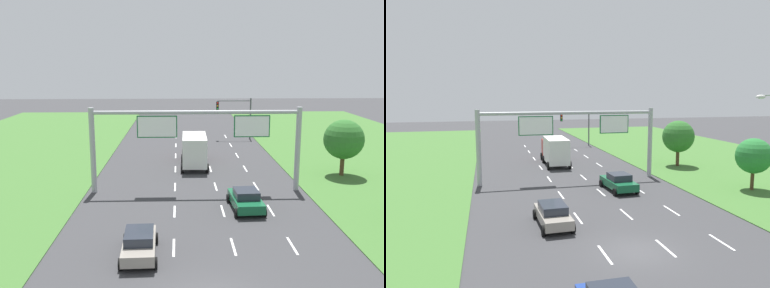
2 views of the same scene
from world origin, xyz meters
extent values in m
cube|color=white|center=(-1.75, 6.00, 0.00)|extent=(0.14, 2.40, 0.01)
cube|color=white|center=(-1.75, 12.00, 0.00)|extent=(0.14, 2.40, 0.01)
cube|color=white|center=(-1.75, 18.00, 0.00)|extent=(0.14, 2.40, 0.01)
cube|color=white|center=(-1.75, 24.00, 0.00)|extent=(0.14, 2.40, 0.01)
cube|color=white|center=(-1.75, 30.00, 0.00)|extent=(0.14, 2.40, 0.01)
cube|color=white|center=(-1.75, 36.00, 0.00)|extent=(0.14, 2.40, 0.01)
cube|color=white|center=(-1.75, 42.00, 0.00)|extent=(0.14, 2.40, 0.01)
cube|color=white|center=(1.75, 6.00, 0.00)|extent=(0.14, 2.40, 0.01)
cube|color=white|center=(1.75, 12.00, 0.00)|extent=(0.14, 2.40, 0.01)
cube|color=white|center=(1.75, 18.00, 0.00)|extent=(0.14, 2.40, 0.01)
cube|color=white|center=(1.75, 24.00, 0.00)|extent=(0.14, 2.40, 0.01)
cube|color=white|center=(1.75, 30.00, 0.00)|extent=(0.14, 2.40, 0.01)
cube|color=white|center=(1.75, 36.00, 0.00)|extent=(0.14, 2.40, 0.01)
cube|color=white|center=(1.75, 42.00, 0.00)|extent=(0.14, 2.40, 0.01)
cube|color=white|center=(5.25, 6.00, 0.00)|extent=(0.14, 2.40, 0.01)
cube|color=white|center=(5.25, 12.00, 0.00)|extent=(0.14, 2.40, 0.01)
cube|color=white|center=(5.25, 18.00, 0.00)|extent=(0.14, 2.40, 0.01)
cube|color=white|center=(5.25, 24.00, 0.00)|extent=(0.14, 2.40, 0.01)
cube|color=white|center=(5.25, 30.00, 0.00)|extent=(0.14, 2.40, 0.01)
cube|color=white|center=(5.25, 36.00, 0.00)|extent=(0.14, 2.40, 0.01)
cube|color=white|center=(5.25, 42.00, 0.00)|extent=(0.14, 2.40, 0.01)
cube|color=#145633|center=(3.45, 12.31, 0.64)|extent=(2.18, 4.44, 0.64)
cube|color=#232833|center=(3.46, 12.18, 1.24)|extent=(1.77, 1.98, 0.57)
cylinder|color=black|center=(2.37, 13.88, 0.32)|extent=(0.25, 0.65, 0.64)
cylinder|color=black|center=(4.36, 13.99, 0.32)|extent=(0.25, 0.65, 0.64)
cylinder|color=black|center=(2.54, 10.64, 0.32)|extent=(0.25, 0.65, 0.64)
cylinder|color=black|center=(4.53, 10.74, 0.32)|extent=(0.25, 0.65, 0.64)
cube|color=gray|center=(-3.66, 5.01, 0.62)|extent=(1.92, 4.37, 0.61)
cube|color=#232833|center=(-3.66, 5.03, 1.19)|extent=(1.66, 2.27, 0.52)
cylinder|color=black|center=(-4.62, 6.59, 0.32)|extent=(0.24, 0.65, 0.64)
cylinder|color=black|center=(-2.80, 6.65, 0.32)|extent=(0.24, 0.65, 0.64)
cylinder|color=black|center=(-4.51, 3.38, 0.32)|extent=(0.24, 0.65, 0.64)
cylinder|color=black|center=(-2.69, 3.44, 0.32)|extent=(0.24, 0.65, 0.64)
cube|color=#B21E19|center=(0.25, 28.56, 1.55)|extent=(2.24, 2.14, 2.20)
cube|color=silver|center=(0.17, 24.65, 1.86)|extent=(2.46, 5.45, 2.83)
cylinder|color=black|center=(-0.87, 29.08, 0.45)|extent=(0.30, 0.91, 0.90)
cylinder|color=black|center=(1.38, 29.03, 0.45)|extent=(0.30, 0.91, 0.90)
cylinder|color=black|center=(-1.00, 26.78, 0.45)|extent=(0.30, 0.91, 0.90)
cylinder|color=black|center=(1.42, 26.73, 0.45)|extent=(0.30, 0.91, 0.90)
cylinder|color=black|center=(-1.08, 22.58, 0.45)|extent=(0.30, 0.91, 0.90)
cylinder|color=black|center=(1.34, 22.53, 0.45)|extent=(0.30, 0.91, 0.90)
cylinder|color=#9EA0A5|center=(-8.40, 16.81, 3.50)|extent=(0.44, 0.44, 7.00)
cylinder|color=#9EA0A5|center=(8.40, 16.81, 3.50)|extent=(0.44, 0.44, 7.00)
cylinder|color=#9EA0A5|center=(0.00, 16.81, 6.60)|extent=(16.80, 0.32, 0.32)
cube|color=#0C5B28|center=(-3.15, 16.81, 5.44)|extent=(3.25, 0.12, 1.79)
cube|color=white|center=(-3.15, 16.74, 5.44)|extent=(3.09, 0.01, 1.63)
cube|color=#0C5B28|center=(4.55, 16.81, 5.44)|extent=(2.93, 0.12, 1.79)
cube|color=white|center=(4.55, 16.74, 5.44)|extent=(2.77, 0.01, 1.63)
cylinder|color=#47494F|center=(8.39, 40.06, 2.80)|extent=(0.20, 0.20, 5.60)
cylinder|color=#47494F|center=(6.14, 40.06, 5.25)|extent=(4.50, 0.14, 0.14)
cube|color=black|center=(3.89, 40.06, 4.60)|extent=(0.32, 0.36, 1.10)
sphere|color=red|center=(3.89, 39.86, 4.97)|extent=(0.22, 0.22, 0.22)
sphere|color=orange|center=(3.89, 39.86, 4.60)|extent=(0.22, 0.22, 0.22)
sphere|color=green|center=(3.89, 39.86, 4.23)|extent=(0.22, 0.22, 0.22)
cylinder|color=#513823|center=(13.91, 21.08, 1.06)|extent=(0.39, 0.39, 2.12)
sphere|color=#2A6526|center=(13.91, 21.08, 3.49)|extent=(3.67, 3.67, 3.67)
camera|label=1|loc=(-1.45, -17.33, 10.86)|focal=40.00mm
camera|label=2|loc=(-7.60, -17.90, 8.46)|focal=35.00mm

